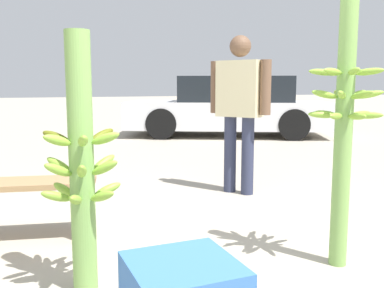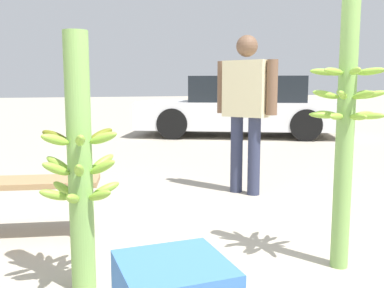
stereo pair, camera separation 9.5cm
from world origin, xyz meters
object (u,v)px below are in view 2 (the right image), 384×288
at_px(banana_stalk_center, 345,123).
at_px(parked_car, 241,107).
at_px(vendor_person, 246,102).
at_px(banana_stalk_left, 80,165).
at_px(market_bench, 25,191).

xyz_separation_m(banana_stalk_center, parked_car, (2.59, 6.42, -0.26)).
bearing_deg(vendor_person, banana_stalk_center, 137.12).
bearing_deg(banana_stalk_left, banana_stalk_center, -9.33).
bearing_deg(market_bench, parked_car, 62.71).
bearing_deg(banana_stalk_center, vendor_person, 80.68).
height_order(vendor_person, market_bench, vendor_person).
relative_size(vendor_person, market_bench, 1.46).
relative_size(banana_stalk_left, market_bench, 1.26).
bearing_deg(banana_stalk_center, market_bench, 145.95).
height_order(banana_stalk_center, market_bench, banana_stalk_center).
distance_m(banana_stalk_left, vendor_person, 2.42).
xyz_separation_m(banana_stalk_left, banana_stalk_center, (1.51, -0.25, 0.20)).
bearing_deg(banana_stalk_left, parked_car, 56.39).
distance_m(vendor_person, market_bench, 2.28).
xyz_separation_m(vendor_person, market_bench, (-2.11, -0.60, -0.60)).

